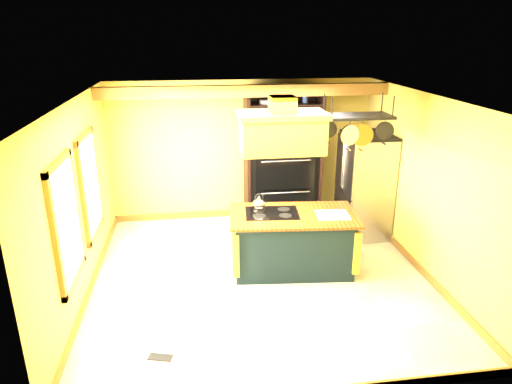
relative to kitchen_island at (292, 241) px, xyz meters
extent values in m
plane|color=beige|center=(-0.53, -0.21, -0.47)|extent=(5.00, 5.00, 0.00)
plane|color=white|center=(-0.53, -0.21, 2.23)|extent=(5.00, 5.00, 0.00)
cube|color=gold|center=(-0.53, 2.29, 0.88)|extent=(5.00, 0.02, 2.70)
cube|color=gold|center=(-0.53, -2.71, 0.88)|extent=(5.00, 0.02, 2.70)
cube|color=gold|center=(-3.03, -0.21, 0.88)|extent=(0.02, 5.00, 2.70)
cube|color=gold|center=(1.97, -0.21, 0.88)|extent=(0.02, 5.00, 2.70)
cube|color=olive|center=(-0.53, 1.49, 2.12)|extent=(5.00, 0.15, 0.20)
cube|color=olive|center=(-3.00, -1.01, 0.93)|extent=(0.06, 1.06, 1.56)
cube|color=white|center=(-2.98, -1.01, 0.93)|extent=(0.02, 0.85, 1.34)
cube|color=olive|center=(-3.00, 0.39, 0.93)|extent=(0.06, 1.06, 1.56)
cube|color=white|center=(-2.98, 0.39, 0.93)|extent=(0.02, 0.85, 1.34)
cube|color=black|center=(0.00, 0.00, -0.03)|extent=(1.85, 1.12, 0.88)
cube|color=brown|center=(0.00, 0.00, 0.43)|extent=(2.01, 1.24, 0.04)
cube|color=black|center=(-0.31, 0.08, 0.46)|extent=(0.85, 0.63, 0.01)
ellipsoid|color=silver|center=(-0.49, 0.23, 0.56)|extent=(0.20, 0.20, 0.16)
cube|color=white|center=(0.58, -0.14, 0.46)|extent=(0.51, 0.42, 0.02)
cube|color=#B6882D|center=(-0.20, 0.00, 1.68)|extent=(1.18, 0.63, 0.50)
cube|color=olive|center=(-0.20, 0.00, 1.97)|extent=(1.25, 0.71, 0.08)
cube|color=#B6882D|center=(-0.20, 0.00, 2.08)|extent=(0.35, 0.35, 0.30)
cube|color=black|center=(0.90, 0.00, 1.92)|extent=(0.99, 0.49, 0.04)
cylinder|color=black|center=(0.46, -0.20, 2.08)|extent=(0.02, 0.02, 0.31)
cylinder|color=black|center=(1.35, 0.20, 2.08)|extent=(0.02, 0.02, 0.31)
cylinder|color=black|center=(0.51, 0.10, 1.72)|extent=(0.26, 0.04, 0.26)
cylinder|color=silver|center=(0.77, -0.10, 1.67)|extent=(0.30, 0.04, 0.30)
cylinder|color=#C16730|center=(1.03, 0.10, 1.62)|extent=(0.34, 0.04, 0.34)
cylinder|color=black|center=(1.30, -0.10, 1.72)|extent=(0.26, 0.04, 0.26)
cube|color=#9A9CA3|center=(1.57, 1.12, 0.45)|extent=(0.76, 0.93, 1.83)
cube|color=#9A9CA3|center=(1.17, 0.89, 0.85)|extent=(0.03, 0.45, 0.99)
cube|color=#9A9CA3|center=(1.17, 1.35, 0.85)|extent=(0.03, 0.45, 0.99)
cube|color=#9A9CA3|center=(1.17, 1.12, -0.05)|extent=(0.03, 0.90, 0.77)
cube|color=black|center=(1.57, 1.12, -0.44)|extent=(0.72, 0.89, 0.06)
cube|color=black|center=(0.22, 2.24, 0.80)|extent=(1.43, 0.06, 2.53)
cube|color=black|center=(-0.46, 1.97, 0.80)|extent=(0.06, 0.60, 2.53)
cube|color=black|center=(0.91, 1.97, 0.80)|extent=(0.06, 0.60, 2.53)
cube|color=black|center=(0.22, 1.97, 0.96)|extent=(1.43, 0.60, 0.05)
cube|color=black|center=(0.22, 2.00, 0.28)|extent=(1.31, 0.50, 1.37)
cube|color=black|center=(0.22, 1.65, 0.58)|extent=(1.12, 0.04, 0.60)
cube|color=black|center=(0.22, 1.65, -0.03)|extent=(1.12, 0.04, 0.55)
cube|color=black|center=(0.22, 1.97, 1.24)|extent=(1.31, 0.54, 0.02)
cube|color=black|center=(0.22, 1.97, 1.53)|extent=(1.31, 0.54, 0.03)
cube|color=black|center=(0.22, 1.97, 1.82)|extent=(1.31, 0.54, 0.03)
cylinder|color=white|center=(-0.13, 1.92, 1.29)|extent=(0.22, 0.22, 0.07)
cylinder|color=#4264BB|center=(0.61, 1.92, 1.63)|extent=(0.10, 0.10, 0.17)
cube|color=black|center=(-1.95, -1.85, -0.46)|extent=(0.30, 0.19, 0.01)
camera|label=1|loc=(-1.46, -6.27, 3.10)|focal=32.00mm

